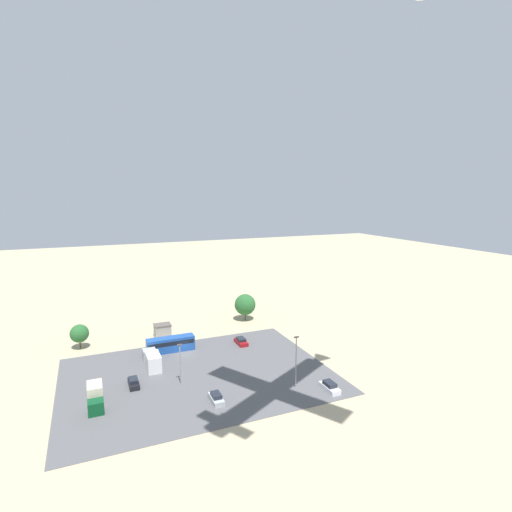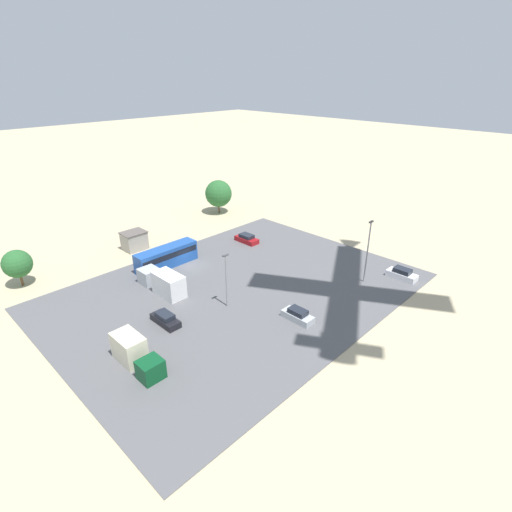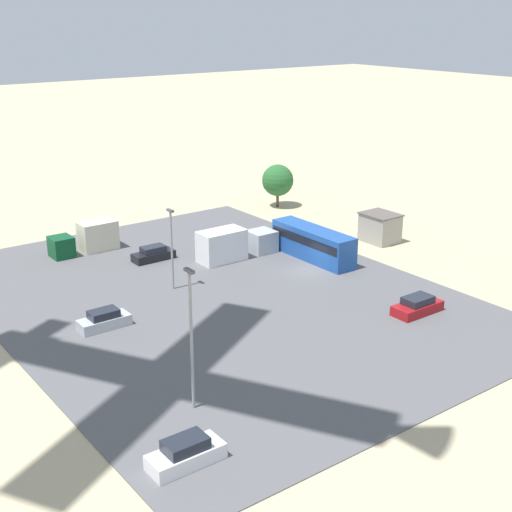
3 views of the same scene
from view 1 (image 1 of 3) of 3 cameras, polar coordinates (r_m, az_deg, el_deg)
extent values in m
plane|color=tan|center=(90.53, -10.13, -13.64)|extent=(400.00, 400.00, 0.00)
cube|color=#565659|center=(80.58, -8.24, -16.52)|extent=(49.63, 36.91, 0.08)
cube|color=#9E998E|center=(100.89, -13.21, -10.39)|extent=(3.76, 3.10, 3.09)
cube|color=#59514C|center=(100.38, -13.24, -9.52)|extent=(4.00, 3.34, 0.12)
cube|color=#1E4C9E|center=(91.81, -12.10, -12.24)|extent=(10.33, 2.55, 3.21)
cube|color=black|center=(91.60, -12.11, -11.90)|extent=(9.91, 2.59, 0.90)
cube|color=#ADB2B7|center=(71.17, -5.71, -19.70)|extent=(1.73, 4.17, 0.87)
cube|color=#1E232D|center=(70.81, -5.72, -19.16)|extent=(1.45, 2.34, 0.64)
cube|color=maroon|center=(94.37, -2.15, -12.20)|extent=(1.99, 4.55, 0.85)
cube|color=#1E232D|center=(94.10, -2.16, -11.79)|extent=(1.67, 2.55, 0.62)
cube|color=silver|center=(75.33, 10.47, -18.07)|extent=(1.84, 4.43, 0.94)
cube|color=#1E232D|center=(74.96, 10.49, -17.51)|extent=(1.55, 2.48, 0.69)
cube|color=black|center=(78.92, -17.08, -17.05)|extent=(1.76, 4.33, 0.85)
cube|color=#1E232D|center=(78.60, -17.10, -16.56)|extent=(1.48, 2.42, 0.62)
cube|color=#0C4723|center=(72.01, -21.91, -19.40)|extent=(2.39, 2.17, 2.15)
cube|color=beige|center=(75.46, -22.02, -17.65)|extent=(2.39, 3.86, 3.08)
cube|color=#ADB2B7|center=(88.64, -14.97, -13.48)|extent=(2.59, 2.68, 2.25)
cube|color=white|center=(83.83, -14.46, -14.44)|extent=(2.59, 4.76, 3.21)
cylinder|color=brown|center=(100.02, -23.82, -11.45)|extent=(0.36, 0.36, 1.98)
sphere|color=#28602D|center=(99.20, -23.91, -10.09)|extent=(4.07, 4.07, 4.07)
cylinder|color=brown|center=(111.05, -1.56, -8.57)|extent=(0.36, 0.36, 2.20)
sphere|color=#28602D|center=(110.10, -1.57, -6.96)|extent=(5.76, 5.76, 5.76)
cylinder|color=gray|center=(76.48, -10.76, -15.02)|extent=(0.20, 0.20, 7.25)
cube|color=#4C4C51|center=(75.02, -10.85, -12.36)|extent=(0.90, 0.28, 0.20)
cylinder|color=gray|center=(73.94, 5.73, -14.94)|extent=(0.20, 0.20, 9.22)
cube|color=#4C4C51|center=(72.13, 5.79, -11.46)|extent=(0.90, 0.28, 0.20)
camera|label=2|loc=(37.87, -46.92, -3.15)|focal=28.00mm
camera|label=3|loc=(78.36, 36.97, -0.35)|focal=50.00mm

